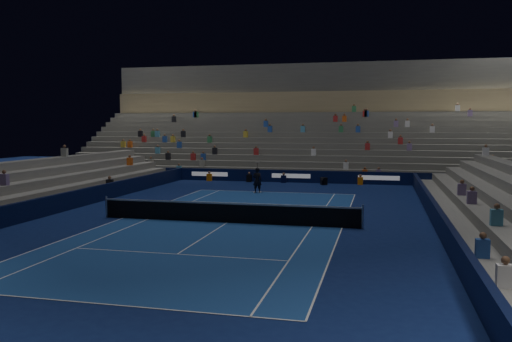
{
  "coord_description": "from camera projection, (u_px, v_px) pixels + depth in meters",
  "views": [
    {
      "loc": [
        7.17,
        -24.1,
        4.71
      ],
      "look_at": [
        0.0,
        6.0,
        2.0
      ],
      "focal_mm": 37.06,
      "sensor_mm": 36.0,
      "label": 1
    }
  ],
  "objects": [
    {
      "name": "ground",
      "position": [
        227.0,
        223.0,
        25.42
      ],
      "size": [
        90.0,
        90.0,
        0.0
      ],
      "primitive_type": "plane",
      "color": "#0D1A4E",
      "rests_on": "ground"
    },
    {
      "name": "court_surface",
      "position": [
        227.0,
        223.0,
        25.42
      ],
      "size": [
        10.97,
        23.77,
        0.01
      ],
      "primitive_type": "cube",
      "color": "navy",
      "rests_on": "ground"
    },
    {
      "name": "sponsor_barrier_far",
      "position": [
        291.0,
        176.0,
        43.3
      ],
      "size": [
        44.0,
        0.25,
        1.0
      ],
      "primitive_type": "cube",
      "color": "black",
      "rests_on": "ground"
    },
    {
      "name": "sponsor_barrier_east",
      "position": [
        439.0,
        221.0,
        23.14
      ],
      "size": [
        0.25,
        37.0,
        1.0
      ],
      "primitive_type": "cube",
      "color": "#081032",
      "rests_on": "ground"
    },
    {
      "name": "sponsor_barrier_west",
      "position": [
        49.0,
        205.0,
        27.62
      ],
      "size": [
        0.25,
        37.0,
        1.0
      ],
      "primitive_type": "cube",
      "color": "#081033",
      "rests_on": "ground"
    },
    {
      "name": "grandstand_main",
      "position": [
        307.0,
        138.0,
        52.16
      ],
      "size": [
        44.0,
        15.2,
        11.2
      ],
      "color": "#5E5E59",
      "rests_on": "ground"
    },
    {
      "name": "tennis_net",
      "position": [
        227.0,
        213.0,
        25.38
      ],
      "size": [
        12.9,
        0.1,
        1.1
      ],
      "color": "#B2B2B7",
      "rests_on": "ground"
    },
    {
      "name": "tennis_player",
      "position": [
        257.0,
        180.0,
        36.53
      ],
      "size": [
        0.68,
        0.47,
        1.76
      ],
      "primitive_type": "imported",
      "rotation": [
        0.0,
        0.0,
        3.06
      ],
      "color": "black",
      "rests_on": "ground"
    },
    {
      "name": "broadcast_camera",
      "position": [
        324.0,
        181.0,
        41.5
      ],
      "size": [
        0.62,
        0.97,
        0.58
      ],
      "color": "black",
      "rests_on": "ground"
    }
  ]
}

